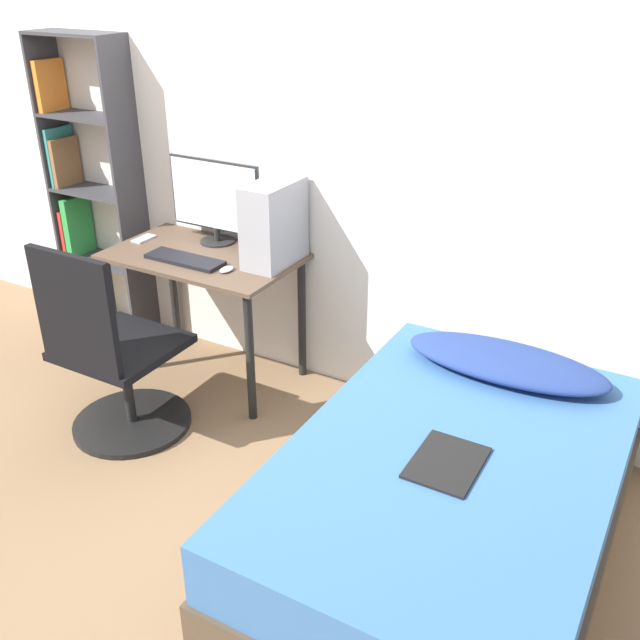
# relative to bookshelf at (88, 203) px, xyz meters

# --- Properties ---
(ground_plane) EXTENTS (14.00, 14.00, 0.00)m
(ground_plane) POSITION_rel_bookshelf_xyz_m (1.32, -1.20, -0.80)
(ground_plane) COLOR #846647
(wall_back) EXTENTS (8.00, 0.05, 2.50)m
(wall_back) POSITION_rel_bookshelf_xyz_m (1.32, 0.14, 0.45)
(wall_back) COLOR silver
(wall_back) RESTS_ON ground_plane
(desk) EXTENTS (1.01, 0.60, 0.73)m
(desk) POSITION_rel_bookshelf_xyz_m (1.01, -0.18, -0.19)
(desk) COLOR brown
(desk) RESTS_ON ground_plane
(bookshelf) EXTENTS (0.57, 0.24, 1.77)m
(bookshelf) POSITION_rel_bookshelf_xyz_m (0.00, 0.00, 0.00)
(bookshelf) COLOR #38383D
(bookshelf) RESTS_ON ground_plane
(office_chair) EXTENTS (0.59, 0.59, 1.01)m
(office_chair) POSITION_rel_bookshelf_xyz_m (0.97, -0.86, -0.42)
(office_chair) COLOR black
(office_chair) RESTS_ON ground_plane
(bed) EXTENTS (1.19, 1.82, 0.47)m
(bed) POSITION_rel_bookshelf_xyz_m (2.65, -0.79, -0.57)
(bed) COLOR #4C3D2D
(bed) RESTS_ON ground_plane
(pillow) EXTENTS (0.90, 0.36, 0.11)m
(pillow) POSITION_rel_bookshelf_xyz_m (2.65, -0.14, -0.28)
(pillow) COLOR navy
(pillow) RESTS_ON bed
(magazine) EXTENTS (0.24, 0.32, 0.01)m
(magazine) POSITION_rel_bookshelf_xyz_m (2.65, -0.88, -0.33)
(magazine) COLOR black
(magazine) RESTS_ON bed
(monitor) EXTENTS (0.57, 0.19, 0.45)m
(monitor) POSITION_rel_bookshelf_xyz_m (0.96, 0.01, 0.17)
(monitor) COLOR black
(monitor) RESTS_ON desk
(keyboard) EXTENTS (0.43, 0.14, 0.02)m
(keyboard) POSITION_rel_bookshelf_xyz_m (0.99, -0.30, -0.07)
(keyboard) COLOR black
(keyboard) RESTS_ON desk
(pc_tower) EXTENTS (0.19, 0.36, 0.42)m
(pc_tower) POSITION_rel_bookshelf_xyz_m (1.40, -0.08, 0.13)
(pc_tower) COLOR #99999E
(pc_tower) RESTS_ON desk
(mouse) EXTENTS (0.06, 0.09, 0.02)m
(mouse) POSITION_rel_bookshelf_xyz_m (1.25, -0.30, -0.07)
(mouse) COLOR silver
(mouse) RESTS_ON desk
(phone) EXTENTS (0.07, 0.14, 0.01)m
(phone) POSITION_rel_bookshelf_xyz_m (0.58, -0.16, -0.07)
(phone) COLOR #B7B7BC
(phone) RESTS_ON desk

